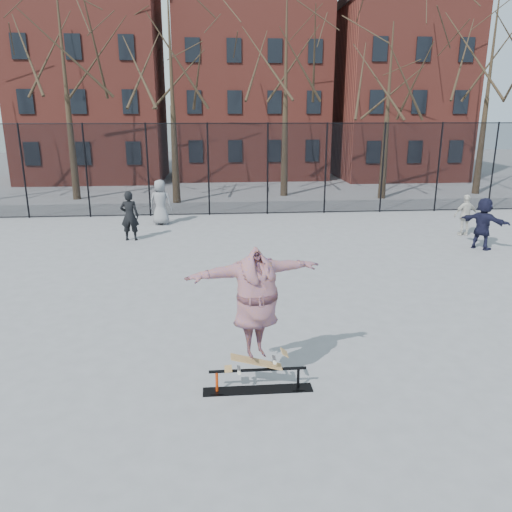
{
  "coord_description": "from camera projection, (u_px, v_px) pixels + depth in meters",
  "views": [
    {
      "loc": [
        -1.22,
        -9.02,
        4.46
      ],
      "look_at": [
        -0.31,
        1.5,
        1.39
      ],
      "focal_mm": 35.0,
      "sensor_mm": 36.0,
      "label": 1
    }
  ],
  "objects": [
    {
      "name": "ground",
      "position": [
        278.0,
        343.0,
        9.97
      ],
      "size": [
        100.0,
        100.0,
        0.0
      ],
      "primitive_type": "plane",
      "color": "slate"
    },
    {
      "name": "skate_rail",
      "position": [
        258.0,
        382.0,
        8.24
      ],
      "size": [
        1.82,
        0.28,
        0.4
      ],
      "color": "black",
      "rests_on": "ground"
    },
    {
      "name": "skateboard",
      "position": [
        256.0,
        365.0,
        8.16
      ],
      "size": [
        0.93,
        0.22,
        0.11
      ],
      "primitive_type": null,
      "color": "olive",
      "rests_on": "skate_rail"
    },
    {
      "name": "bystander_grey",
      "position": [
        160.0,
        202.0,
        20.15
      ],
      "size": [
        0.97,
        0.71,
        1.83
      ],
      "primitive_type": "imported",
      "rotation": [
        0.0,
        0.0,
        2.99
      ],
      "color": "slate",
      "rests_on": "ground"
    },
    {
      "name": "fence",
      "position": [
        240.0,
        168.0,
        21.84
      ],
      "size": [
        34.03,
        0.07,
        4.0
      ],
      "color": "black",
      "rests_on": "ground"
    },
    {
      "name": "bystander_black",
      "position": [
        130.0,
        216.0,
        17.68
      ],
      "size": [
        0.67,
        0.47,
        1.77
      ],
      "primitive_type": "imported",
      "rotation": [
        0.0,
        0.0,
        3.08
      ],
      "color": "black",
      "rests_on": "ground"
    },
    {
      "name": "rowhouses",
      "position": [
        240.0,
        86.0,
        33.21
      ],
      "size": [
        29.0,
        7.0,
        13.0
      ],
      "color": "maroon",
      "rests_on": "ground"
    },
    {
      "name": "tree_row",
      "position": [
        230.0,
        49.0,
        24.3
      ],
      "size": [
        33.66,
        7.46,
        10.67
      ],
      "color": "black",
      "rests_on": "ground"
    },
    {
      "name": "bystander_navy",
      "position": [
        483.0,
        223.0,
        16.57
      ],
      "size": [
        1.42,
        1.57,
        1.74
      ],
      "primitive_type": "imported",
      "rotation": [
        0.0,
        0.0,
        2.26
      ],
      "color": "black",
      "rests_on": "ground"
    },
    {
      "name": "bystander_white",
      "position": [
        466.0,
        215.0,
        18.41
      ],
      "size": [
        0.9,
        0.4,
        1.52
      ],
      "primitive_type": "imported",
      "rotation": [
        0.0,
        0.0,
        3.18
      ],
      "color": "beige",
      "rests_on": "ground"
    },
    {
      "name": "skater",
      "position": [
        256.0,
        311.0,
        7.89
      ],
      "size": [
        2.32,
        1.22,
        1.82
      ],
      "primitive_type": "imported",
      "rotation": [
        0.0,
        0.0,
        0.29
      ],
      "color": "#6B3482",
      "rests_on": "skateboard"
    }
  ]
}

